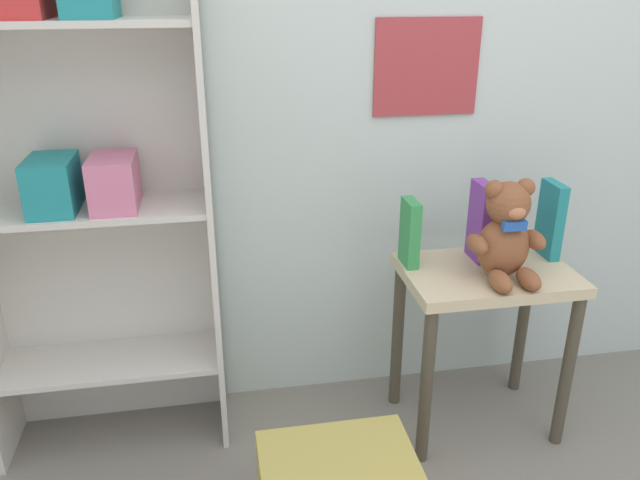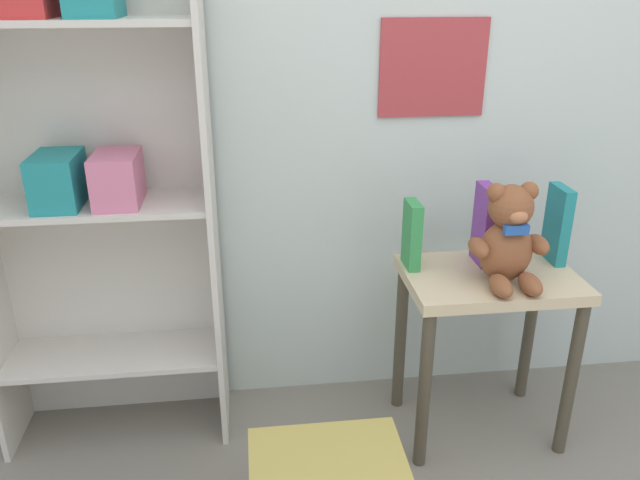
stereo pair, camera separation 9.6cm
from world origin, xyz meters
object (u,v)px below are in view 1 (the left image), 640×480
bookshelf_side (86,176)px  teddy_bear (506,235)px  book_standing_green (410,233)px  book_standing_purple (481,221)px  display_table (484,302)px  book_standing_teal (550,220)px

bookshelf_side → teddy_bear: 1.24m
book_standing_green → teddy_bear: bearing=-30.4°
book_standing_purple → bookshelf_side: bearing=175.4°
bookshelf_side → teddy_bear: (1.21, -0.24, -0.17)m
display_table → teddy_bear: bearing=-74.0°
book_standing_green → bookshelf_side: bearing=173.5°
book_standing_green → book_standing_teal: size_ratio=0.86×
teddy_bear → book_standing_green: bearing=150.3°
bookshelf_side → book_standing_teal: bookshelf_side is taller
bookshelf_side → book_standing_purple: bearing=-4.6°
book_standing_green → book_standing_purple: 0.23m
book_standing_teal → book_standing_green: bearing=179.2°
teddy_bear → display_table: bearing=106.0°
display_table → book_standing_green: size_ratio=2.73×
display_table → book_standing_green: bearing=159.9°
bookshelf_side → display_table: bearing=-8.7°
teddy_bear → book_standing_purple: bearing=96.5°
teddy_bear → bookshelf_side: bearing=168.7°
bookshelf_side → book_standing_green: size_ratio=7.55×
display_table → book_standing_green: book_standing_green is taller
display_table → book_standing_green: 0.33m
display_table → teddy_bear: 0.26m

